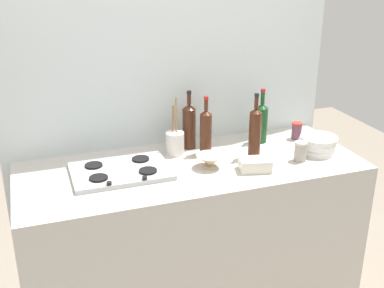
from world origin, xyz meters
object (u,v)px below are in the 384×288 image
(wine_bottle_leftmost, at_px, (189,125))
(condiment_jar_front, at_px, (297,131))
(plate_stack, at_px, (318,145))
(wine_bottle_mid_left, at_px, (261,122))
(wine_bottle_mid_right, at_px, (255,132))
(utensil_crock, at_px, (175,142))
(condiment_jar_rear, at_px, (300,151))
(wine_bottle_rightmost, at_px, (206,131))
(mixing_bowl, at_px, (210,160))
(stovetop_hob, at_px, (121,171))
(butter_dish, at_px, (255,165))

(wine_bottle_leftmost, distance_m, condiment_jar_front, 0.66)
(plate_stack, height_order, wine_bottle_mid_left, wine_bottle_mid_left)
(wine_bottle_mid_right, distance_m, utensil_crock, 0.44)
(condiment_jar_front, bearing_deg, wine_bottle_mid_right, -155.54)
(wine_bottle_leftmost, xyz_separation_m, condiment_jar_rear, (0.50, -0.37, -0.08))
(wine_bottle_mid_right, distance_m, wine_bottle_rightmost, 0.27)
(wine_bottle_mid_left, distance_m, wine_bottle_rightmost, 0.37)
(plate_stack, bearing_deg, wine_bottle_rightmost, 162.16)
(plate_stack, bearing_deg, condiment_jar_rear, -155.88)
(wine_bottle_rightmost, relative_size, mixing_bowl, 2.26)
(stovetop_hob, bearing_deg, condiment_jar_rear, -9.63)
(plate_stack, xyz_separation_m, mixing_bowl, (-0.63, 0.01, -0.01))
(wine_bottle_leftmost, relative_size, condiment_jar_front, 3.27)
(wine_bottle_mid_left, distance_m, utensil_crock, 0.53)
(wine_bottle_leftmost, height_order, butter_dish, wine_bottle_leftmost)
(wine_bottle_mid_right, bearing_deg, wine_bottle_leftmost, 139.44)
(wine_bottle_rightmost, bearing_deg, butter_dish, -61.01)
(wine_bottle_leftmost, distance_m, wine_bottle_rightmost, 0.13)
(wine_bottle_rightmost, distance_m, utensil_crock, 0.18)
(wine_bottle_leftmost, xyz_separation_m, wine_bottle_rightmost, (0.06, -0.11, -0.00))
(stovetop_hob, bearing_deg, wine_bottle_rightmost, 11.11)
(mixing_bowl, bearing_deg, wine_bottle_mid_right, 9.66)
(plate_stack, xyz_separation_m, butter_dish, (-0.43, -0.10, -0.02))
(wine_bottle_mid_left, xyz_separation_m, mixing_bowl, (-0.41, -0.24, -0.08))
(wine_bottle_rightmost, xyz_separation_m, butter_dish, (0.16, -0.29, -0.10))
(wine_bottle_mid_right, relative_size, wine_bottle_rightmost, 1.09)
(utensil_crock, bearing_deg, wine_bottle_rightmost, -17.93)
(wine_bottle_rightmost, relative_size, utensil_crock, 1.04)
(condiment_jar_front, bearing_deg, condiment_jar_rear, -116.96)
(wine_bottle_leftmost, bearing_deg, condiment_jar_front, -7.31)
(stovetop_hob, relative_size, condiment_jar_front, 4.82)
(stovetop_hob, distance_m, wine_bottle_mid_right, 0.74)
(butter_dish, xyz_separation_m, utensil_crock, (-0.32, 0.34, 0.04))
(wine_bottle_leftmost, height_order, wine_bottle_mid_right, wine_bottle_mid_right)
(wine_bottle_leftmost, relative_size, mixing_bowl, 2.29)
(wine_bottle_mid_right, height_order, utensil_crock, wine_bottle_mid_right)
(wine_bottle_mid_right, bearing_deg, butter_dish, -114.04)
(utensil_crock, bearing_deg, butter_dish, -46.77)
(utensil_crock, bearing_deg, wine_bottle_mid_left, 1.00)
(wine_bottle_leftmost, relative_size, condiment_jar_rear, 3.13)
(butter_dish, bearing_deg, plate_stack, 12.96)
(wine_bottle_rightmost, height_order, condiment_jar_front, wine_bottle_rightmost)
(condiment_jar_rear, bearing_deg, stovetop_hob, 170.37)
(wine_bottle_mid_right, xyz_separation_m, condiment_jar_front, (0.36, 0.16, -0.09))
(wine_bottle_mid_left, height_order, condiment_jar_rear, wine_bottle_mid_left)
(utensil_crock, xyz_separation_m, condiment_jar_front, (0.75, -0.02, -0.02))
(stovetop_hob, bearing_deg, mixing_bowl, -10.12)
(plate_stack, height_order, butter_dish, plate_stack)
(plate_stack, height_order, wine_bottle_mid_right, wine_bottle_mid_right)
(wine_bottle_mid_right, bearing_deg, mixing_bowl, -170.34)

